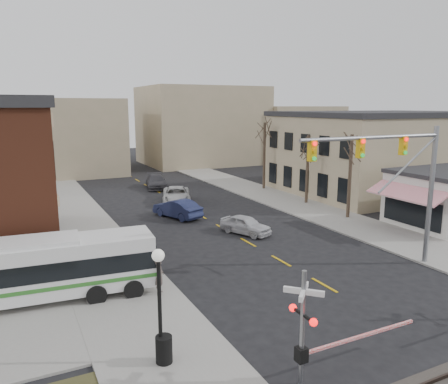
# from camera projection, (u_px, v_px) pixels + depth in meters

# --- Properties ---
(ground) EXTENTS (160.00, 160.00, 0.00)m
(ground) POSITION_uv_depth(u_px,v_px,m) (351.00, 301.00, 20.72)
(ground) COLOR black
(ground) RESTS_ON ground
(sidewalk_west) EXTENTS (5.00, 60.00, 0.12)m
(sidewalk_west) POSITION_uv_depth(u_px,v_px,m) (80.00, 223.00, 34.17)
(sidewalk_west) COLOR gray
(sidewalk_west) RESTS_ON ground
(sidewalk_east) EXTENTS (5.00, 60.00, 0.12)m
(sidewalk_east) POSITION_uv_depth(u_px,v_px,m) (283.00, 200.00, 42.43)
(sidewalk_east) COLOR gray
(sidewalk_east) RESTS_ON ground
(tan_building) EXTENTS (20.30, 15.30, 8.50)m
(tan_building) POSITION_uv_depth(u_px,v_px,m) (381.00, 151.00, 47.04)
(tan_building) COLOR gray
(tan_building) RESTS_ON ground
(tree_east_a) EXTENTS (0.28, 0.28, 6.75)m
(tree_east_a) POSITION_uv_depth(u_px,v_px,m) (350.00, 176.00, 35.16)
(tree_east_a) COLOR #382B21
(tree_east_a) RESTS_ON sidewalk_east
(tree_east_b) EXTENTS (0.28, 0.28, 6.30)m
(tree_east_b) POSITION_uv_depth(u_px,v_px,m) (307.00, 169.00, 40.61)
(tree_east_b) COLOR #382B21
(tree_east_b) RESTS_ON sidewalk_east
(tree_east_c) EXTENTS (0.28, 0.28, 7.20)m
(tree_east_c) POSITION_uv_depth(u_px,v_px,m) (264.00, 156.00, 47.64)
(tree_east_c) COLOR #382B21
(tree_east_c) RESTS_ON sidewalk_east
(transit_bus) EXTENTS (11.55, 3.47, 2.93)m
(transit_bus) POSITION_uv_depth(u_px,v_px,m) (29.00, 270.00, 20.06)
(transit_bus) COLOR silver
(transit_bus) RESTS_ON ground
(traffic_signal_mast) EXTENTS (9.37, 0.30, 8.00)m
(traffic_signal_mast) POSITION_uv_depth(u_px,v_px,m) (400.00, 170.00, 23.41)
(traffic_signal_mast) COLOR gray
(traffic_signal_mast) RESTS_ON ground
(rr_crossing_west) EXTENTS (5.60, 1.36, 4.00)m
(rr_crossing_west) POSITION_uv_depth(u_px,v_px,m) (313.00, 327.00, 14.28)
(rr_crossing_west) COLOR gray
(rr_crossing_west) RESTS_ON ground
(street_lamp) EXTENTS (0.44, 0.44, 4.19)m
(street_lamp) POSITION_uv_depth(u_px,v_px,m) (159.00, 282.00, 15.01)
(street_lamp) COLOR black
(street_lamp) RESTS_ON sidewalk_west
(trash_bin) EXTENTS (0.60, 0.60, 0.99)m
(trash_bin) POSITION_uv_depth(u_px,v_px,m) (164.00, 349.00, 15.45)
(trash_bin) COLOR black
(trash_bin) RESTS_ON sidewalk_west
(car_a) EXTENTS (3.02, 4.22, 1.34)m
(car_a) POSITION_uv_depth(u_px,v_px,m) (245.00, 225.00, 31.42)
(car_a) COLOR #BBBCC1
(car_a) RESTS_ON ground
(car_b) EXTENTS (3.15, 4.90, 1.52)m
(car_b) POSITION_uv_depth(u_px,v_px,m) (177.00, 209.00, 35.97)
(car_b) COLOR #1B2143
(car_b) RESTS_ON ground
(car_c) EXTENTS (4.22, 6.01, 1.52)m
(car_c) POSITION_uv_depth(u_px,v_px,m) (176.00, 195.00, 41.34)
(car_c) COLOR #B4B4B4
(car_c) RESTS_ON ground
(car_d) EXTENTS (3.16, 5.44, 1.48)m
(car_d) POSITION_uv_depth(u_px,v_px,m) (156.00, 182.00, 48.88)
(car_d) COLOR #454449
(car_d) RESTS_ON ground
(pedestrian_near) EXTENTS (0.63, 0.76, 1.78)m
(pedestrian_near) POSITION_uv_depth(u_px,v_px,m) (159.00, 276.00, 21.07)
(pedestrian_near) COLOR #574B46
(pedestrian_near) RESTS_ON sidewalk_west
(pedestrian_far) EXTENTS (0.94, 0.89, 1.54)m
(pedestrian_far) POSITION_uv_depth(u_px,v_px,m) (73.00, 266.00, 22.73)
(pedestrian_far) COLOR #2B354C
(pedestrian_far) RESTS_ON sidewalk_west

